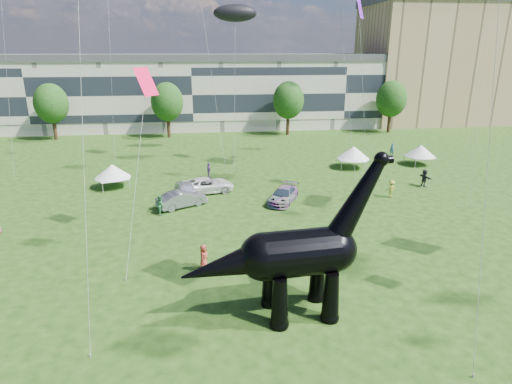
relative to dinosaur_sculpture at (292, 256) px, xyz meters
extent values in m
plane|color=#16330C|center=(1.55, -1.51, -3.51)|extent=(220.00, 220.00, 0.00)
cube|color=beige|center=(-6.45, 60.49, 2.49)|extent=(78.00, 11.00, 12.00)
cube|color=tan|center=(41.55, 63.49, 7.49)|extent=(28.00, 18.00, 22.00)
cylinder|color=#382314|center=(-28.45, 51.49, -1.91)|extent=(0.56, 0.56, 3.20)
ellipsoid|color=#14380F|center=(-28.45, 51.49, 2.81)|extent=(5.20, 5.20, 6.24)
cylinder|color=#382314|center=(-10.45, 51.49, -1.91)|extent=(0.56, 0.56, 3.20)
ellipsoid|color=#14380F|center=(-10.45, 51.49, 2.81)|extent=(5.20, 5.20, 6.24)
cylinder|color=#382314|center=(9.55, 51.49, -1.91)|extent=(0.56, 0.56, 3.20)
ellipsoid|color=#14380F|center=(9.55, 51.49, 2.81)|extent=(5.20, 5.20, 6.24)
cylinder|color=#382314|center=(27.55, 51.49, -1.91)|extent=(0.56, 0.56, 3.20)
ellipsoid|color=#14380F|center=(27.55, 51.49, 2.81)|extent=(5.20, 5.20, 6.24)
cone|color=black|center=(-0.80, -1.12, -2.10)|extent=(1.07, 1.07, 2.83)
sphere|color=black|center=(-0.80, -1.12, -3.35)|extent=(1.04, 1.04, 1.04)
cone|color=black|center=(-1.01, 0.94, -2.10)|extent=(1.07, 1.07, 2.83)
sphere|color=black|center=(-1.01, 0.94, -3.35)|extent=(1.04, 1.04, 1.04)
cone|color=black|center=(2.01, -0.84, -2.10)|extent=(1.07, 1.07, 2.83)
sphere|color=black|center=(2.01, -0.84, -3.35)|extent=(1.04, 1.04, 1.04)
cone|color=black|center=(1.80, 1.22, -2.10)|extent=(1.07, 1.07, 2.83)
sphere|color=black|center=(1.80, 1.22, -3.35)|extent=(1.04, 1.04, 1.04)
cylinder|color=black|center=(0.41, 0.04, 0.16)|extent=(4.19, 2.93, 2.54)
sphere|color=black|center=(-1.56, -0.16, 0.16)|extent=(2.54, 2.54, 2.54)
sphere|color=black|center=(2.37, 0.24, 0.16)|extent=(2.45, 2.45, 2.45)
cone|color=black|center=(3.52, 0.36, 2.89)|extent=(3.67, 1.76, 4.99)
sphere|color=black|center=(4.66, 0.47, 5.05)|extent=(0.79, 0.79, 0.79)
cylinder|color=black|center=(4.94, 0.50, 5.00)|extent=(0.70, 0.48, 0.41)
cone|color=black|center=(-3.50, -0.35, -0.16)|extent=(5.16, 2.47, 2.77)
imported|color=silver|center=(-6.44, 19.92, -2.70)|extent=(2.83, 5.07, 1.63)
imported|color=slate|center=(-6.77, 17.78, -2.75)|extent=(4.85, 3.67, 1.53)
imported|color=silver|center=(-4.43, 21.78, -2.74)|extent=(5.98, 3.78, 1.54)
imported|color=#595960|center=(2.83, 17.95, -2.80)|extent=(4.01, 5.29, 1.43)
cube|color=white|center=(13.50, 29.25, -2.39)|extent=(3.77, 3.77, 0.12)
cone|color=white|center=(13.50, 29.25, -1.57)|extent=(4.77, 4.77, 1.54)
cylinder|color=#999999|center=(11.74, 28.23, -2.95)|extent=(0.06, 0.06, 1.13)
cylinder|color=#999999|center=(14.52, 27.49, -2.95)|extent=(0.06, 0.06, 1.13)
cylinder|color=#999999|center=(12.48, 31.01, -2.95)|extent=(0.06, 0.06, 1.13)
cylinder|color=#999999|center=(15.26, 30.27, -2.95)|extent=(0.06, 0.06, 1.13)
cube|color=silver|center=(22.44, 29.81, -2.46)|extent=(3.07, 3.07, 0.11)
cone|color=silver|center=(22.44, 29.81, -1.69)|extent=(3.89, 3.89, 1.44)
cylinder|color=#999999|center=(21.19, 28.37, -2.99)|extent=(0.06, 0.06, 1.05)
cylinder|color=#999999|center=(23.87, 28.56, -2.99)|extent=(0.06, 0.06, 1.05)
cylinder|color=#999999|center=(21.00, 31.05, -2.99)|extent=(0.06, 0.06, 1.05)
cylinder|color=#999999|center=(23.68, 31.24, -2.99)|extent=(0.06, 0.06, 1.05)
cube|color=white|center=(-14.22, 24.56, -2.46)|extent=(3.72, 3.72, 0.11)
cone|color=white|center=(-14.22, 24.56, -1.70)|extent=(4.72, 4.72, 1.43)
cylinder|color=#999999|center=(-14.98, 22.82, -2.99)|extent=(0.06, 0.06, 1.05)
cylinder|color=#999999|center=(-12.49, 23.81, -2.99)|extent=(0.06, 0.06, 1.05)
cylinder|color=#999999|center=(-15.96, 25.31, -2.99)|extent=(0.06, 0.06, 1.05)
cylinder|color=#999999|center=(-13.47, 26.30, -2.99)|extent=(0.06, 0.06, 1.05)
imported|color=#959D2B|center=(13.59, 18.13, -2.63)|extent=(1.19, 0.75, 1.77)
imported|color=#317C42|center=(-8.50, 16.03, -2.62)|extent=(0.86, 1.00, 1.79)
imported|color=#AB3A2A|center=(-4.75, 5.68, -2.64)|extent=(0.77, 0.97, 1.74)
imported|color=#305E78|center=(20.87, 34.61, -2.63)|extent=(0.77, 0.70, 1.77)
imported|color=#603981|center=(-4.16, 26.85, -2.64)|extent=(0.56, 1.08, 1.76)
imported|color=#2B4BA0|center=(5.66, 9.75, -2.60)|extent=(0.75, 0.79, 1.83)
imported|color=black|center=(18.59, 21.13, -2.58)|extent=(0.92, 1.81, 1.87)
ellipsoid|color=black|center=(-0.26, 36.24, 14.59)|extent=(5.81, 4.60, 2.07)
plane|color=#6718AB|center=(11.41, 25.19, 15.11)|extent=(2.48, 3.62, 3.49)
plane|color=#F01047|center=(-8.14, 10.02, 8.36)|extent=(1.83, 2.16, 1.82)
camera|label=1|loc=(-4.25, -20.05, 10.45)|focal=30.00mm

